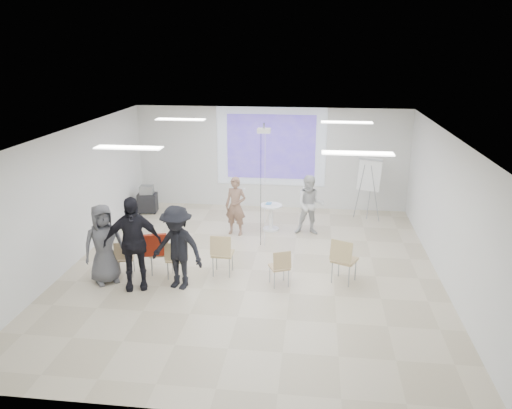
# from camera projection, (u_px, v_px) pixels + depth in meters

# --- Properties ---
(floor) EXTENTS (8.00, 9.00, 0.10)m
(floor) POSITION_uv_depth(u_px,v_px,m) (252.00, 272.00, 10.95)
(floor) COLOR beige
(floor) RESTS_ON ground
(ceiling) EXTENTS (8.00, 9.00, 0.10)m
(ceiling) POSITION_uv_depth(u_px,v_px,m) (251.00, 131.00, 10.00)
(ceiling) COLOR white
(ceiling) RESTS_ON wall_back
(wall_back) EXTENTS (8.00, 0.10, 3.00)m
(wall_back) POSITION_uv_depth(u_px,v_px,m) (271.00, 158.00, 14.78)
(wall_back) COLOR silver
(wall_back) RESTS_ON floor
(wall_left) EXTENTS (0.10, 9.00, 3.00)m
(wall_left) POSITION_uv_depth(u_px,v_px,m) (69.00, 198.00, 10.94)
(wall_left) COLOR silver
(wall_left) RESTS_ON floor
(wall_right) EXTENTS (0.10, 9.00, 3.00)m
(wall_right) POSITION_uv_depth(u_px,v_px,m) (451.00, 212.00, 10.02)
(wall_right) COLOR silver
(wall_right) RESTS_ON floor
(projection_halo) EXTENTS (3.20, 0.01, 2.30)m
(projection_halo) POSITION_uv_depth(u_px,v_px,m) (271.00, 147.00, 14.61)
(projection_halo) COLOR silver
(projection_halo) RESTS_ON wall_back
(projection_image) EXTENTS (2.60, 0.01, 1.90)m
(projection_image) POSITION_uv_depth(u_px,v_px,m) (271.00, 147.00, 14.59)
(projection_image) COLOR #4C36B7
(projection_image) RESTS_ON wall_back
(pedestal_table) EXTENTS (0.65, 0.65, 0.72)m
(pedestal_table) POSITION_uv_depth(u_px,v_px,m) (271.00, 216.00, 13.17)
(pedestal_table) COLOR white
(pedestal_table) RESTS_ON floor
(player_left) EXTENTS (0.70, 0.55, 1.72)m
(player_left) POSITION_uv_depth(u_px,v_px,m) (236.00, 202.00, 12.75)
(player_left) COLOR #8F6B58
(player_left) RESTS_ON floor
(player_right) EXTENTS (0.84, 0.67, 1.73)m
(player_right) POSITION_uv_depth(u_px,v_px,m) (310.00, 202.00, 12.76)
(player_right) COLOR silver
(player_right) RESTS_ON floor
(controller_left) EXTENTS (0.07, 0.14, 0.04)m
(controller_left) POSITION_uv_depth(u_px,v_px,m) (244.00, 190.00, 12.88)
(controller_left) COLOR silver
(controller_left) RESTS_ON player_left
(controller_right) EXTENTS (0.04, 0.11, 0.04)m
(controller_right) POSITION_uv_depth(u_px,v_px,m) (304.00, 188.00, 12.92)
(controller_right) COLOR silver
(controller_right) RESTS_ON player_right
(chair_far_left) EXTENTS (0.46, 0.48, 0.80)m
(chair_far_left) POSITION_uv_depth(u_px,v_px,m) (124.00, 256.00, 10.48)
(chair_far_left) COLOR tan
(chair_far_left) RESTS_ON floor
(chair_left_mid) EXTENTS (0.54, 0.56, 0.90)m
(chair_left_mid) POSITION_uv_depth(u_px,v_px,m) (159.00, 251.00, 10.60)
(chair_left_mid) COLOR tan
(chair_left_mid) RESTS_ON floor
(chair_left_inner) EXTENTS (0.41, 0.43, 0.84)m
(chair_left_inner) POSITION_uv_depth(u_px,v_px,m) (176.00, 257.00, 10.38)
(chair_left_inner) COLOR tan
(chair_left_inner) RESTS_ON floor
(chair_center) EXTENTS (0.44, 0.48, 0.93)m
(chair_center) POSITION_uv_depth(u_px,v_px,m) (222.00, 251.00, 10.51)
(chair_center) COLOR tan
(chair_center) RESTS_ON floor
(chair_right_inner) EXTENTS (0.50, 0.51, 0.80)m
(chair_right_inner) POSITION_uv_depth(u_px,v_px,m) (280.00, 265.00, 10.05)
(chair_right_inner) COLOR tan
(chair_right_inner) RESTS_ON floor
(chair_right_far) EXTENTS (0.62, 0.64, 0.98)m
(chair_right_far) POSITION_uv_depth(u_px,v_px,m) (343.00, 257.00, 10.15)
(chair_right_far) COLOR tan
(chair_right_far) RESTS_ON floor
(red_jacket) EXTENTS (0.50, 0.26, 0.46)m
(red_jacket) POSITION_uv_depth(u_px,v_px,m) (155.00, 245.00, 10.41)
(red_jacket) COLOR maroon
(red_jacket) RESTS_ON chair_left_mid
(laptop) EXTENTS (0.31, 0.23, 0.02)m
(laptop) POSITION_uv_depth(u_px,v_px,m) (177.00, 257.00, 10.48)
(laptop) COLOR black
(laptop) RESTS_ON chair_left_inner
(audience_left) EXTENTS (1.46, 1.13, 2.20)m
(audience_left) POSITION_uv_depth(u_px,v_px,m) (132.00, 237.00, 9.83)
(audience_left) COLOR black
(audience_left) RESTS_ON floor
(audience_mid) EXTENTS (1.42, 1.02, 1.97)m
(audience_mid) POSITION_uv_depth(u_px,v_px,m) (177.00, 242.00, 9.86)
(audience_mid) COLOR black
(audience_mid) RESTS_ON floor
(audience_outer) EXTENTS (1.09, 1.03, 1.88)m
(audience_outer) POSITION_uv_depth(u_px,v_px,m) (103.00, 239.00, 10.12)
(audience_outer) COLOR #5C5C61
(audience_outer) RESTS_ON floor
(flipchart_easel) EXTENTS (0.70, 0.56, 1.75)m
(flipchart_easel) POSITION_uv_depth(u_px,v_px,m) (369.00, 175.00, 13.67)
(flipchart_easel) COLOR gray
(flipchart_easel) RESTS_ON floor
(av_cart) EXTENTS (0.59, 0.49, 0.81)m
(av_cart) POSITION_uv_depth(u_px,v_px,m) (148.00, 200.00, 14.56)
(av_cart) COLOR black
(av_cart) RESTS_ON floor
(ceiling_projector) EXTENTS (0.30, 0.25, 3.00)m
(ceiling_projector) POSITION_uv_depth(u_px,v_px,m) (264.00, 136.00, 11.51)
(ceiling_projector) COLOR white
(ceiling_projector) RESTS_ON ceiling
(fluor_panel_nw) EXTENTS (1.20, 0.30, 0.02)m
(fluor_panel_nw) POSITION_uv_depth(u_px,v_px,m) (180.00, 119.00, 12.14)
(fluor_panel_nw) COLOR white
(fluor_panel_nw) RESTS_ON ceiling
(fluor_panel_ne) EXTENTS (1.20, 0.30, 0.02)m
(fluor_panel_ne) POSITION_uv_depth(u_px,v_px,m) (347.00, 122.00, 11.69)
(fluor_panel_ne) COLOR white
(fluor_panel_ne) RESTS_ON ceiling
(fluor_panel_sw) EXTENTS (1.20, 0.30, 0.02)m
(fluor_panel_sw) POSITION_uv_depth(u_px,v_px,m) (129.00, 148.00, 8.84)
(fluor_panel_sw) COLOR white
(fluor_panel_sw) RESTS_ON ceiling
(fluor_panel_se) EXTENTS (1.20, 0.30, 0.02)m
(fluor_panel_se) POSITION_uv_depth(u_px,v_px,m) (358.00, 153.00, 8.38)
(fluor_panel_se) COLOR white
(fluor_panel_se) RESTS_ON ceiling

